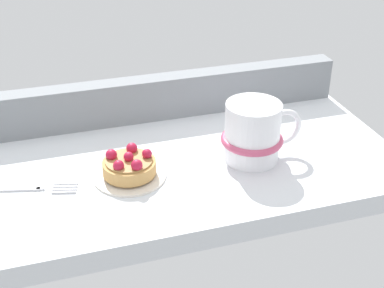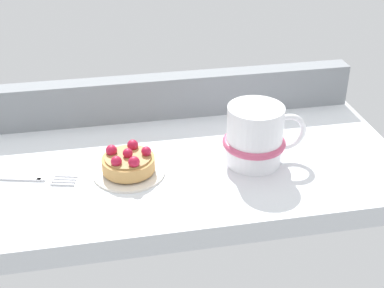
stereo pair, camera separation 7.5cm
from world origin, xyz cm
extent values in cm
cube|color=silver|center=(0.00, 0.00, -1.71)|extent=(74.38, 35.34, 3.42)
cube|color=gray|center=(0.00, 15.77, 3.83)|extent=(72.90, 3.80, 7.67)
cylinder|color=silver|center=(-6.16, -2.40, 0.36)|extent=(10.94, 10.94, 0.73)
cylinder|color=silver|center=(-6.16, -2.40, 0.18)|extent=(6.02, 6.02, 0.36)
cylinder|color=tan|center=(-6.16, -2.40, 1.71)|extent=(7.97, 7.97, 1.97)
cylinder|color=#A37942|center=(-6.16, -2.40, 2.84)|extent=(7.02, 7.02, 0.30)
sphere|color=#B71938|center=(-6.16, -2.40, 3.51)|extent=(1.51, 1.51, 1.51)
sphere|color=#B71938|center=(-3.38, -2.38, 3.54)|extent=(1.51, 1.51, 1.51)
sphere|color=#B71938|center=(-5.20, 0.10, 3.45)|extent=(1.72, 1.72, 1.72)
sphere|color=#B71938|center=(-8.49, -0.99, 3.45)|extent=(1.73, 1.73, 1.73)
sphere|color=#B71938|center=(-7.98, -4.16, 3.38)|extent=(1.62, 1.62, 1.62)
sphere|color=#B71938|center=(-5.49, -5.03, 3.51)|extent=(1.70, 1.70, 1.70)
cylinder|color=white|center=(13.27, -2.77, 4.76)|extent=(8.62, 8.62, 9.52)
torus|color=#C64C70|center=(13.27, -2.77, 3.48)|extent=(9.80, 9.80, 1.14)
torus|color=white|center=(18.51, -2.77, 4.76)|extent=(6.22, 0.89, 6.22)
cube|color=silver|center=(-24.16, -0.72, 0.30)|extent=(10.05, 3.20, 0.60)
cube|color=silver|center=(-19.22, -1.98, 0.30)|extent=(1.30, 0.84, 0.60)
cube|color=silver|center=(-16.11, -3.91, 0.30)|extent=(3.45, 1.10, 0.60)
cube|color=silver|center=(-15.92, -3.20, 0.30)|extent=(3.45, 1.10, 0.60)
cube|color=silver|center=(-15.74, -2.49, 0.30)|extent=(3.45, 1.10, 0.60)
cube|color=silver|center=(-15.56, -1.78, 0.30)|extent=(3.45, 1.10, 0.60)
camera|label=1|loc=(-17.00, -69.81, 44.70)|focal=50.35mm
camera|label=2|loc=(-9.75, -71.62, 44.70)|focal=50.35mm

